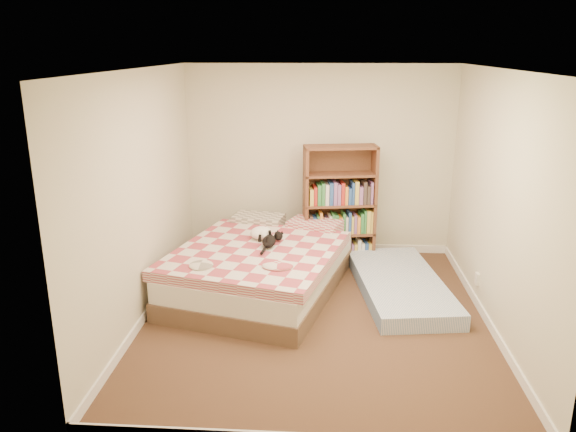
# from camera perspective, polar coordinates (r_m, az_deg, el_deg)

# --- Properties ---
(room) EXTENTS (3.51, 4.01, 2.51)m
(room) POSITION_cam_1_polar(r_m,az_deg,el_deg) (5.52, 2.94, 1.03)
(room) COLOR #412A1C
(room) RESTS_ON ground
(bed) EXTENTS (2.15, 2.64, 0.61)m
(bed) POSITION_cam_1_polar(r_m,az_deg,el_deg) (6.49, -2.64, -5.08)
(bed) COLOR brown
(bed) RESTS_ON room
(bookshelf) EXTENTS (0.96, 0.45, 1.52)m
(bookshelf) POSITION_cam_1_polar(r_m,az_deg,el_deg) (7.28, 5.20, -0.34)
(bookshelf) COLOR #502E1B
(bookshelf) RESTS_ON room
(floor_mattress) EXTENTS (1.14, 2.07, 0.18)m
(floor_mattress) POSITION_cam_1_polar(r_m,az_deg,el_deg) (6.58, 11.30, -6.88)
(floor_mattress) COLOR #6F8FBA
(floor_mattress) RESTS_ON room
(black_cat) EXTENTS (0.30, 0.57, 0.13)m
(black_cat) POSITION_cam_1_polar(r_m,az_deg,el_deg) (6.32, -1.90, -2.48)
(black_cat) COLOR black
(black_cat) RESTS_ON bed
(white_dog) EXTENTS (0.33, 0.35, 0.14)m
(white_dog) POSITION_cam_1_polar(r_m,az_deg,el_deg) (6.53, -2.68, -1.74)
(white_dog) COLOR white
(white_dog) RESTS_ON bed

